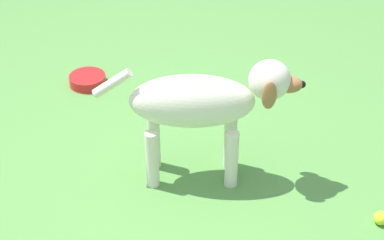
# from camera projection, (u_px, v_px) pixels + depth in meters

# --- Properties ---
(ground) EXTENTS (14.00, 14.00, 0.00)m
(ground) POSITION_uv_depth(u_px,v_px,m) (144.00, 195.00, 2.95)
(ground) COLOR #548C42
(dog) EXTENTS (0.47, 0.90, 0.65)m
(dog) POSITION_uv_depth(u_px,v_px,m) (204.00, 103.00, 2.82)
(dog) COLOR silver
(dog) RESTS_ON ground
(tennis_ball_1) EXTENTS (0.07, 0.07, 0.07)m
(tennis_ball_1) POSITION_uv_depth(u_px,v_px,m) (381.00, 218.00, 2.78)
(tennis_ball_1) COLOR #D2E52B
(tennis_ball_1) RESTS_ON ground
(water_bowl) EXTENTS (0.22, 0.22, 0.06)m
(water_bowl) POSITION_uv_depth(u_px,v_px,m) (88.00, 80.00, 3.74)
(water_bowl) COLOR red
(water_bowl) RESTS_ON ground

